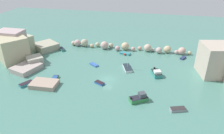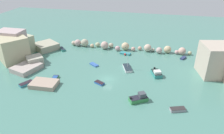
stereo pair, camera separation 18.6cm
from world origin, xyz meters
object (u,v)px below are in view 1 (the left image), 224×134
(moored_boat_0, at_px, (127,68))
(moored_boat_2, at_px, (178,109))
(moored_boat_9, at_px, (62,49))
(moored_boat_3, at_px, (54,80))
(moored_boat_8, at_px, (100,83))
(moored_boat_6, at_px, (157,73))
(stone_dock, at_px, (44,84))
(moored_boat_10, at_px, (183,58))
(moored_boat_4, at_px, (94,65))
(moored_boat_7, at_px, (125,53))
(moored_boat_1, at_px, (139,98))
(moored_boat_5, at_px, (26,84))
(channel_buoy, at_px, (125,54))

(moored_boat_0, bearing_deg, moored_boat_2, 18.52)
(moored_boat_0, distance_m, moored_boat_9, 26.62)
(moored_boat_3, height_order, moored_boat_8, moored_boat_3)
(moored_boat_3, relative_size, moored_boat_6, 0.98)
(stone_dock, bearing_deg, moored_boat_10, 35.06)
(stone_dock, height_order, moored_boat_0, moored_boat_0)
(moored_boat_10, bearing_deg, moored_boat_4, -37.50)
(moored_boat_7, bearing_deg, moored_boat_4, 67.69)
(moored_boat_0, xyz_separation_m, moored_boat_4, (-10.21, 0.25, -0.15))
(moored_boat_7, bearing_deg, stone_dock, 70.52)
(moored_boat_4, bearing_deg, moored_boat_6, 29.69)
(moored_boat_8, bearing_deg, moored_boat_3, -146.46)
(moored_boat_8, relative_size, moored_boat_10, 1.08)
(moored_boat_7, bearing_deg, moored_boat_0, 117.64)
(stone_dock, height_order, moored_boat_8, stone_dock)
(moored_boat_1, bearing_deg, moored_boat_10, 35.95)
(moored_boat_4, height_order, moored_boat_8, moored_boat_8)
(moored_boat_2, height_order, moored_boat_10, moored_boat_2)
(moored_boat_2, xyz_separation_m, moored_boat_9, (-38.25, 26.04, -0.02))
(moored_boat_7, xyz_separation_m, moored_boat_10, (18.82, 0.56, -0.03))
(stone_dock, height_order, moored_boat_10, stone_dock)
(stone_dock, bearing_deg, moored_boat_6, 23.23)
(moored_boat_0, relative_size, moored_boat_1, 1.17)
(moored_boat_6, relative_size, moored_boat_10, 1.76)
(moored_boat_5, distance_m, moored_boat_8, 18.67)
(moored_boat_2, relative_size, moored_boat_3, 0.77)
(moored_boat_5, xyz_separation_m, moored_boat_6, (32.23, 12.31, 0.33))
(moored_boat_6, bearing_deg, moored_boat_8, -81.56)
(moored_boat_3, xyz_separation_m, moored_boat_9, (-7.01, 20.44, -0.02))
(moored_boat_5, bearing_deg, moored_boat_6, -38.57)
(moored_boat_1, xyz_separation_m, moored_boat_3, (-22.87, 3.93, -0.42))
(moored_boat_5, bearing_deg, moored_boat_3, -30.02)
(stone_dock, height_order, moored_boat_9, stone_dock)
(moored_boat_4, relative_size, moored_boat_5, 0.85)
(channel_buoy, relative_size, moored_boat_8, 0.24)
(channel_buoy, relative_size, moored_boat_5, 0.18)
(moored_boat_6, distance_m, moored_boat_8, 16.11)
(stone_dock, height_order, moored_boat_2, stone_dock)
(stone_dock, relative_size, moored_boat_10, 2.47)
(moored_boat_3, relative_size, moored_boat_10, 1.73)
(moored_boat_8, bearing_deg, stone_dock, -135.25)
(moored_boat_4, bearing_deg, moored_boat_1, -8.23)
(moored_boat_3, xyz_separation_m, moored_boat_4, (7.64, 11.18, -0.11))
(moored_boat_8, bearing_deg, moored_boat_2, 8.05)
(moored_boat_3, bearing_deg, channel_buoy, -43.79)
(stone_dock, height_order, moored_boat_3, stone_dock)
(channel_buoy, xyz_separation_m, moored_boat_10, (18.77, 1.40, -0.09))
(channel_buoy, xyz_separation_m, moored_boat_3, (-15.51, -20.65, -0.03))
(moored_boat_4, bearing_deg, moored_boat_3, -87.80)
(stone_dock, relative_size, moored_boat_8, 2.29)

